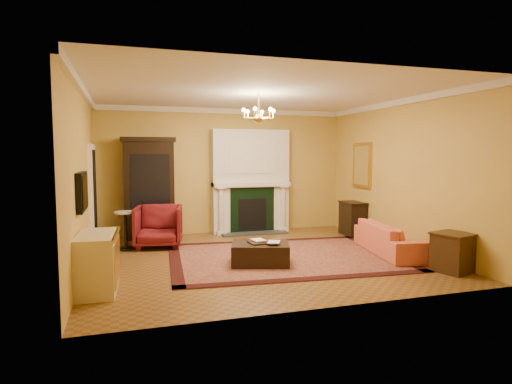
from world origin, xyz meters
name	(u,v)px	position (x,y,z in m)	size (l,w,h in m)	color
floor	(259,258)	(0.00, 0.00, -0.01)	(6.00, 5.50, 0.02)	brown
ceiling	(259,92)	(0.00, 0.00, 3.01)	(6.00, 5.50, 0.02)	silver
wall_back	(225,171)	(0.00, 2.76, 1.50)	(6.00, 0.02, 3.00)	#B38E40
wall_front	(327,188)	(0.00, -2.76, 1.50)	(6.00, 0.02, 3.00)	#B38E40
wall_left	(81,179)	(-3.01, 0.00, 1.50)	(0.02, 5.50, 3.00)	#B38E40
wall_right	(400,174)	(3.01, 0.00, 1.50)	(0.02, 5.50, 3.00)	#B38E40
fireplace	(251,183)	(0.60, 2.57, 1.19)	(1.90, 0.70, 2.50)	silver
crown_molding	(244,103)	(0.00, 0.96, 2.94)	(6.00, 5.50, 0.12)	silver
doorway	(93,197)	(-2.95, 1.70, 1.05)	(0.08, 1.05, 2.10)	white
tv_panel	(82,191)	(-2.95, -0.60, 1.35)	(0.09, 0.95, 0.58)	black
gilt_mirror	(362,165)	(2.97, 1.40, 1.65)	(0.06, 0.76, 1.05)	gold
chandelier	(259,115)	(0.00, 0.00, 2.61)	(0.63, 0.55, 0.53)	gold
oriental_rug	(284,257)	(0.45, -0.12, 0.01)	(4.16, 3.12, 0.02)	#4C1014
china_cabinet	(150,190)	(-1.81, 2.49, 1.09)	(1.09, 0.50, 2.18)	black
wingback_armchair	(159,224)	(-1.70, 1.46, 0.47)	(0.92, 0.86, 0.95)	maroon
pedestal_table	(126,228)	(-2.35, 1.38, 0.45)	(0.43, 0.43, 0.77)	black
commode	(97,262)	(-2.73, -1.18, 0.40)	(0.51, 1.08, 0.80)	beige
coral_sofa	(392,233)	(2.53, -0.47, 0.39)	(2.01, 0.59, 0.79)	#E17447
end_table	(453,253)	(2.72, -1.86, 0.30)	(0.52, 0.52, 0.61)	#36200E
console_table	(352,219)	(2.78, 1.46, 0.38)	(0.39, 0.68, 0.76)	black
leather_ottoman	(260,253)	(-0.13, -0.52, 0.20)	(0.97, 0.71, 0.36)	black
ottoman_tray	(262,242)	(-0.11, -0.52, 0.39)	(0.43, 0.33, 0.03)	black
book_a	(253,234)	(-0.25, -0.48, 0.54)	(0.20, 0.03, 0.27)	gray
book_b	(268,235)	(-0.03, -0.64, 0.54)	(0.20, 0.02, 0.27)	gray
topiary_left	(220,174)	(-0.16, 2.53, 1.45)	(0.15, 0.15, 0.40)	tan
topiary_right	(281,172)	(1.36, 2.53, 1.48)	(0.17, 0.17, 0.46)	tan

